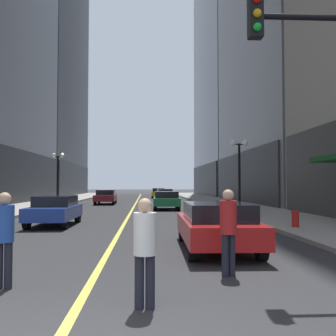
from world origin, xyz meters
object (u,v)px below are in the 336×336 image
car_red (216,224)px  car_maroon (106,196)px  car_green (167,200)px  pedestrian_in_red_jacket (228,225)px  street_lamp_right_mid (239,160)px  street_lamp_left_far (58,167)px  car_navy (164,194)px  pedestrian_in_white_shirt (145,244)px  car_blue (55,209)px  fire_hydrant_right (295,221)px  pedestrian_in_blue_hoodie (4,233)px  car_yellow (158,193)px

car_red → car_maroon: 26.11m
car_red → car_green: 17.56m
pedestrian_in_red_jacket → street_lamp_right_mid: 15.13m
street_lamp_left_far → street_lamp_right_mid: bearing=-40.2°
car_navy → pedestrian_in_white_shirt: (-2.01, -37.56, 0.23)m
car_red → car_blue: 9.03m
car_red → street_lamp_left_far: (-9.39, 22.22, 2.54)m
fire_hydrant_right → street_lamp_left_far: bearing=126.5°
car_red → pedestrian_in_red_jacket: 3.12m
car_red → street_lamp_right_mid: bearing=73.3°
pedestrian_in_blue_hoodie → fire_hydrant_right: pedestrian_in_blue_hoodie is taller
car_green → fire_hydrant_right: car_green is taller
street_lamp_right_mid → fire_hydrant_right: (0.50, -7.14, -2.86)m
car_yellow → pedestrian_in_blue_hoodie: bearing=-95.1°
street_lamp_right_mid → pedestrian_in_white_shirt: bearing=-108.1°
street_lamp_right_mid → fire_hydrant_right: street_lamp_right_mid is taller
car_blue → pedestrian_in_blue_hoodie: bearing=-81.6°
car_maroon → pedestrian_in_blue_hoodie: pedestrian_in_blue_hoodie is taller
car_green → car_navy: bearing=88.0°
pedestrian_in_blue_hoodie → car_blue: bearing=98.4°
fire_hydrant_right → car_red: bearing=-132.5°
car_maroon → car_navy: size_ratio=1.02×
car_maroon → fire_hydrant_right: (9.62, -21.21, -0.32)m
pedestrian_in_red_jacket → car_blue: bearing=120.1°
car_blue → street_lamp_right_mid: bearing=26.4°
car_green → car_maroon: same height
car_blue → fire_hydrant_right: size_ratio=5.22×
car_navy → street_lamp_right_mid: 21.52m
car_yellow → pedestrian_in_blue_hoodie: (-4.06, -45.14, 0.27)m
pedestrian_in_red_jacket → street_lamp_right_mid: size_ratio=0.39×
pedestrian_in_white_shirt → street_lamp_left_far: (-7.41, 27.27, 2.31)m
car_green → pedestrian_in_red_jacket: (0.18, -20.64, 0.29)m
car_blue → pedestrian_in_white_shirt: bearing=-71.1°
car_navy → street_lamp_right_mid: size_ratio=1.06×
car_blue → car_maroon: 18.75m
car_maroon → pedestrian_in_blue_hoodie: bearing=-87.6°
car_red → car_blue: (-6.01, 6.73, -0.00)m
car_blue → car_navy: same height
pedestrian_in_blue_hoodie → street_lamp_left_far: size_ratio=0.38×
pedestrian_in_white_shirt → fire_hydrant_right: bearing=57.7°
pedestrian_in_blue_hoodie → fire_hydrant_right: 11.66m
car_red → pedestrian_in_white_shirt: bearing=-111.4°
street_lamp_right_mid → car_maroon: bearing=122.9°
pedestrian_in_red_jacket → street_lamp_right_mid: bearing=75.6°
car_maroon → fire_hydrant_right: bearing=-65.6°
pedestrian_in_blue_hoodie → pedestrian_in_red_jacket: size_ratio=0.98×
car_red → pedestrian_in_blue_hoodie: bearing=-139.3°
pedestrian_in_blue_hoodie → car_green: bearing=79.5°
pedestrian_in_white_shirt → fire_hydrant_right: pedestrian_in_white_shirt is taller
car_blue → car_green: bearing=63.0°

